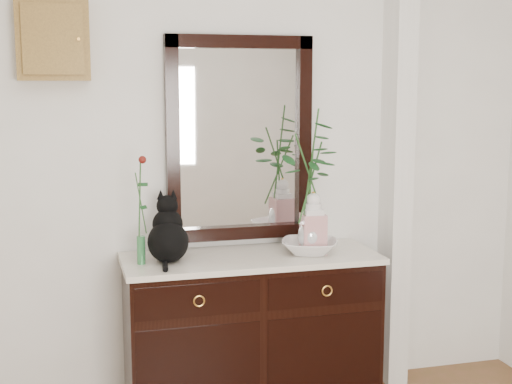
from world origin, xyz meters
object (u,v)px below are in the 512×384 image
object	(u,v)px
cat	(168,228)
ginger_jar	(313,222)
lotus_bowl	(310,247)
sideboard	(251,325)

from	to	relation	value
cat	ginger_jar	size ratio (longest dim) A/B	1.01
cat	lotus_bowl	bearing A→B (deg)	4.60
cat	lotus_bowl	size ratio (longest dim) A/B	1.14
cat	sideboard	bearing A→B (deg)	7.58
cat	lotus_bowl	distance (m)	0.75
sideboard	cat	world-z (taller)	cat
cat	ginger_jar	world-z (taller)	cat
sideboard	lotus_bowl	size ratio (longest dim) A/B	4.51
sideboard	cat	xyz separation A→B (m)	(-0.43, -0.00, 0.54)
ginger_jar	cat	bearing A→B (deg)	177.93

